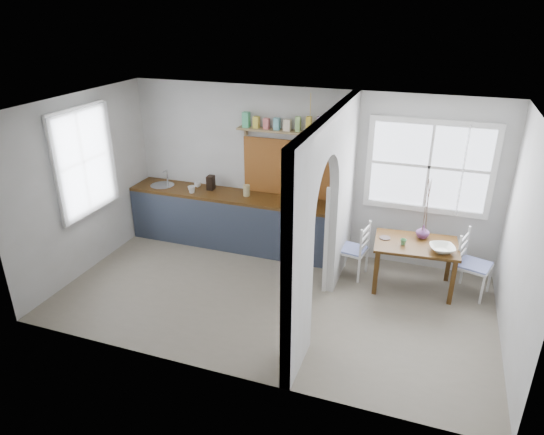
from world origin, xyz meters
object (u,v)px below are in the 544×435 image
(chair_left, at_px, (353,249))
(chair_right, at_px, (475,265))
(kettle, at_px, (304,197))
(vase, at_px, (423,232))
(dining_table, at_px, (413,265))

(chair_left, distance_m, chair_right, 1.67)
(chair_right, bearing_deg, chair_left, 108.53)
(chair_right, bearing_deg, kettle, 102.01)
(kettle, xyz_separation_m, vase, (1.77, -0.13, -0.24))
(chair_right, height_order, kettle, kettle)
(dining_table, xyz_separation_m, kettle, (-1.71, 0.33, 0.68))
(dining_table, relative_size, vase, 5.81)
(chair_left, bearing_deg, dining_table, 95.69)
(chair_left, height_order, chair_right, chair_right)
(dining_table, xyz_separation_m, vase, (0.06, 0.20, 0.44))
(dining_table, bearing_deg, chair_left, 171.18)
(dining_table, distance_m, vase, 0.49)
(chair_left, height_order, vase, vase)
(dining_table, height_order, chair_left, chair_left)
(vase, bearing_deg, dining_table, -106.74)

